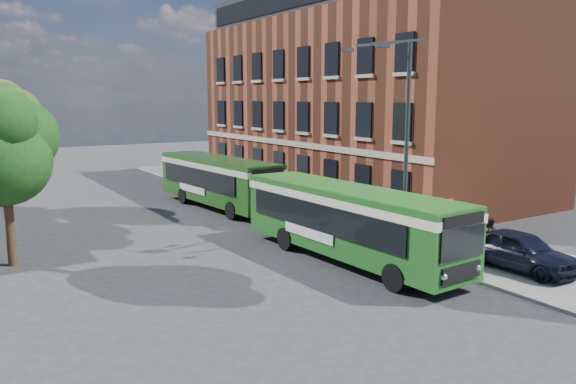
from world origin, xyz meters
TOP-DOWN VIEW (x-y plane):
  - ground at (0.00, 0.00)m, footprint 120.00×120.00m
  - pavement at (7.00, 8.00)m, footprint 6.00×48.00m
  - kerb_line at (3.95, 8.00)m, footprint 0.12×48.00m
  - brick_office at (14.00, 12.00)m, footprint 12.10×26.00m
  - street_lamp at (4.84, -2.00)m, footprint 2.96×2.38m
  - bus_stop_sign at (5.60, -4.20)m, footprint 0.35×0.08m
  - bus_front at (1.94, -2.20)m, footprint 3.13×11.46m
  - bus_rear at (2.28, 10.86)m, footprint 3.38×10.80m
  - parked_car at (6.41, -7.01)m, footprint 1.87×4.43m
  - pedestrian_a at (5.77, -2.10)m, footprint 0.64×0.47m
  - pedestrian_b at (6.61, -5.37)m, footprint 0.89×0.72m
  - tree_left at (-9.75, 4.30)m, footprint 4.13×3.93m
  - tree_right at (-8.45, 17.80)m, footprint 4.53×4.31m

SIDE VIEW (x-z plane):
  - ground at x=0.00m, z-range 0.00..0.00m
  - kerb_line at x=3.95m, z-range 0.00..0.01m
  - pavement at x=7.00m, z-range 0.00..0.15m
  - parked_car at x=6.41m, z-range 0.15..1.64m
  - pedestrian_a at x=5.77m, z-range 0.15..1.77m
  - pedestrian_b at x=6.61m, z-range 0.15..1.87m
  - bus_stop_sign at x=5.60m, z-range 0.25..2.77m
  - bus_rear at x=2.28m, z-range 0.32..3.34m
  - bus_front at x=1.94m, z-range 0.32..3.34m
  - tree_left at x=-9.75m, z-range 1.24..8.22m
  - street_lamp at x=4.84m, z-range 0.29..9.29m
  - tree_right at x=-8.45m, z-range 1.36..9.01m
  - brick_office at x=14.00m, z-range -0.13..14.07m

